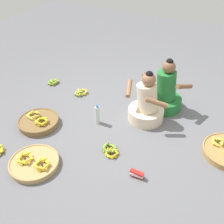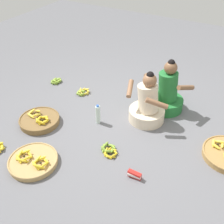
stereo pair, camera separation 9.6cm
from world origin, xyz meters
TOP-DOWN VIEW (x-y plane):
  - ground_plane at (0.00, 0.00)m, footprint 10.00×10.00m
  - vendor_woman_front at (0.29, 0.30)m, footprint 0.71×0.52m
  - vendor_woman_behind at (0.44, 0.70)m, footprint 0.74×0.52m
  - banana_basket_near_vendor at (-0.54, -1.18)m, footprint 0.60×0.60m
  - banana_basket_front_right at (-1.01, -0.55)m, footprint 0.58×0.58m
  - loose_bananas_back_right at (-1.55, 0.48)m, footprint 0.19×0.24m
  - loose_bananas_front_left at (-0.92, 0.41)m, footprint 0.21×0.25m
  - loose_bananas_mid_right at (0.16, -0.55)m, footprint 0.27×0.27m
  - water_bottle at (-0.28, -0.11)m, footprint 0.07×0.07m
  - packet_carton_stack at (0.62, -0.76)m, footprint 0.16×0.08m

SIDE VIEW (x-z plane):
  - ground_plane at x=0.00m, z-range 0.00..0.00m
  - loose_bananas_front_left at x=-0.92m, z-range -0.01..0.07m
  - loose_bananas_mid_right at x=0.16m, z-range -0.02..0.07m
  - loose_bananas_back_right at x=-1.55m, z-range -0.01..0.07m
  - banana_basket_near_vendor at x=-0.54m, z-range -0.03..0.12m
  - packet_carton_stack at x=0.62m, z-range 0.00..0.09m
  - banana_basket_front_right at x=-1.01m, z-range -0.03..0.14m
  - water_bottle at x=-0.28m, z-range -0.01..0.30m
  - vendor_woman_front at x=0.29m, z-range -0.14..0.65m
  - vendor_woman_behind at x=0.44m, z-range -0.15..0.68m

